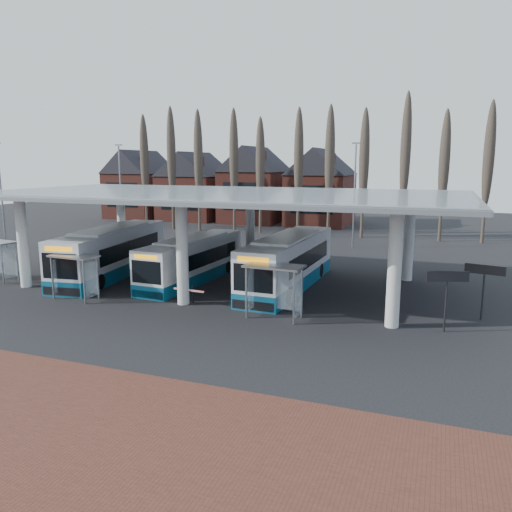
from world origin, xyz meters
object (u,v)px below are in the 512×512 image
at_px(bus_2, 289,263).
at_px(shelter_1, 76,267).
at_px(bus_1, 193,260).
at_px(bus_0, 112,253).
at_px(shelter_2, 275,279).

height_order(bus_2, shelter_1, bus_2).
bearing_deg(bus_2, bus_1, -173.56).
bearing_deg(bus_2, bus_0, -173.53).
height_order(bus_0, bus_1, bus_0).
relative_size(bus_1, bus_2, 0.89).
height_order(bus_1, shelter_2, bus_1).
bearing_deg(bus_2, shelter_2, -77.98).
relative_size(bus_0, shelter_2, 4.09).
distance_m(bus_2, shelter_2, 6.95).
xyz_separation_m(bus_2, shelter_1, (-11.32, -7.45, 0.33)).
distance_m(bus_0, bus_1, 6.45).
bearing_deg(bus_0, shelter_2, -28.88).
xyz_separation_m(bus_0, shelter_2, (14.58, -5.64, 0.43)).
distance_m(bus_1, shelter_2, 10.27).
bearing_deg(bus_1, bus_0, -172.46).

